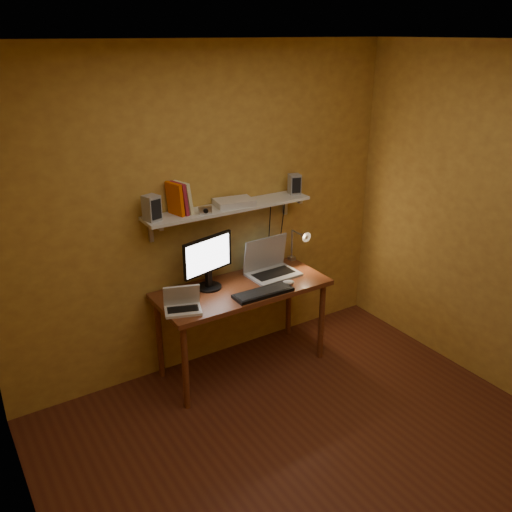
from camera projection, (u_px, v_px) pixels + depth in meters
room at (338, 288)px, 3.06m from camera, size 3.44×3.24×2.64m
desk at (242, 296)px, 4.37m from camera, size 1.40×0.60×0.75m
wall_shelf at (229, 208)px, 4.25m from camera, size 1.40×0.25×0.21m
monitor at (208, 260)px, 4.23m from camera, size 0.47×0.24×0.43m
laptop at (270, 265)px, 4.55m from camera, size 0.42×0.31×0.31m
netbook at (182, 303)px, 3.95m from camera, size 0.31×0.27×0.19m
keyboard at (263, 293)px, 4.21m from camera, size 0.49×0.17×0.03m
mouse at (288, 282)px, 4.37m from camera, size 0.12×0.09×0.04m
desk_lamp at (300, 242)px, 4.68m from camera, size 0.09×0.23×0.38m
speaker_left at (152, 208)px, 3.89m from camera, size 0.13×0.13×0.19m
speaker_right at (295, 184)px, 4.54m from camera, size 0.11×0.11×0.17m
books at (179, 198)px, 4.01m from camera, size 0.16×0.18×0.25m
shelf_camera at (205, 210)px, 4.05m from camera, size 0.10×0.06×0.06m
router at (234, 202)px, 4.25m from camera, size 0.33×0.24×0.05m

